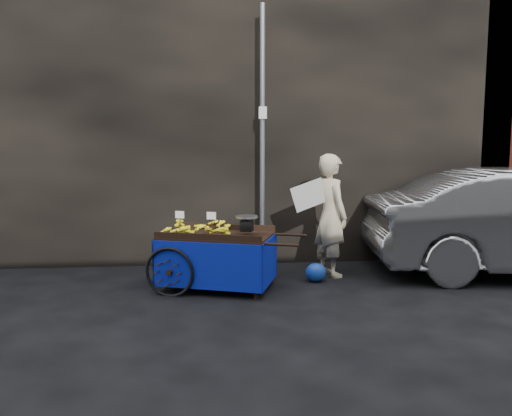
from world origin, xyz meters
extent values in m
plane|color=black|center=(0.00, 0.00, 0.00)|extent=(80.00, 80.00, 0.00)
cube|color=black|center=(-1.00, 2.60, 2.50)|extent=(11.00, 2.00, 5.00)
cylinder|color=slate|center=(0.30, 1.30, 2.00)|extent=(0.08, 0.08, 4.00)
cube|color=white|center=(0.30, 1.25, 2.40)|extent=(0.12, 0.02, 0.18)
cube|color=black|center=(-0.42, 0.21, 0.70)|extent=(1.62, 1.29, 0.05)
cube|color=black|center=(-0.29, 0.61, 0.77)|extent=(1.35, 0.49, 0.09)
cube|color=black|center=(-0.56, -0.18, 0.77)|extent=(1.35, 0.49, 0.09)
cube|color=black|center=(0.05, -0.32, 0.35)|extent=(0.06, 0.06, 0.70)
cube|color=black|center=(0.27, 0.35, 0.35)|extent=(0.06, 0.06, 0.70)
cylinder|color=black|center=(0.34, -0.42, 0.70)|extent=(0.43, 0.18, 0.04)
cylinder|color=black|center=(0.57, 0.25, 0.70)|extent=(0.43, 0.18, 0.04)
torus|color=black|center=(-1.04, -0.08, 0.31)|extent=(0.64, 0.26, 0.66)
torus|color=black|center=(-0.73, 0.82, 0.31)|extent=(0.64, 0.26, 0.66)
cylinder|color=black|center=(-0.88, 0.37, 0.31)|extent=(0.36, 0.95, 0.04)
cube|color=#082599|center=(-0.57, -0.21, 0.41)|extent=(1.37, 0.48, 0.60)
cube|color=#082599|center=(-0.28, 0.64, 0.41)|extent=(1.37, 0.48, 0.60)
cube|color=#082599|center=(-1.10, 0.44, 0.41)|extent=(0.31, 0.87, 0.60)
cube|color=#082599|center=(0.25, -0.02, 0.41)|extent=(0.31, 0.87, 0.60)
cube|color=black|center=(-0.03, 0.13, 0.85)|extent=(0.19, 0.17, 0.14)
cylinder|color=silver|center=(-0.03, 0.13, 0.98)|extent=(0.38, 0.38, 0.03)
cube|color=white|center=(-0.91, 0.28, 1.00)|extent=(0.12, 0.05, 0.10)
cube|color=white|center=(-0.50, 0.14, 1.00)|extent=(0.12, 0.05, 0.10)
imported|color=beige|center=(1.24, 0.74, 0.90)|extent=(0.63, 0.76, 1.79)
cube|color=silver|center=(0.90, 0.66, 1.20)|extent=(0.58, 0.13, 0.50)
ellipsoid|color=#1841B5|center=(0.96, 0.40, 0.13)|extent=(0.29, 0.24, 0.27)
camera|label=1|loc=(-0.54, -6.33, 1.88)|focal=35.00mm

